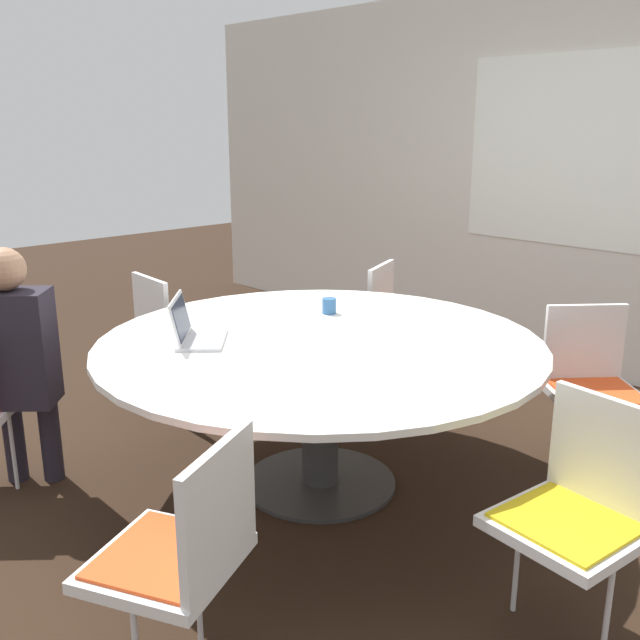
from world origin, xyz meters
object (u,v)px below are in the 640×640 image
Objects in this scene: person_0 at (15,352)px; coffee_cup at (329,306)px; chair_3 at (592,377)px; chair_2 at (580,502)px; laptop at (193,330)px; chair_5 at (171,329)px; chair_1 at (184,545)px; chair_4 at (399,318)px.

coffee_cup is at bearing 17.54° from person_0.
chair_3 is 0.71× the size of person_0.
laptop is at bearing 17.94° from chair_2.
chair_5 is 1.13m from laptop.
chair_5 is at bearing -24.45° from chair_3.
chair_4 is at bearing 0.61° from chair_1.
person_0 is 3.01× the size of laptop.
chair_5 is 2.13× the size of laptop.
coffee_cup is at bearing 22.07° from chair_5.
person_0 is at bearing 0.10° from chair_3.
chair_4 is at bearing 105.40° from coffee_cup.
chair_3 and chair_5 have the same top height.
person_0 reaches higher than coffee_cup.
coffee_cup is (1.06, 0.33, 0.29)m from chair_5.
laptop is (-1.24, -1.53, 0.30)m from chair_3.
chair_2 is 0.71× the size of person_0.
person_0 is (0.40, -1.10, 0.20)m from chair_5.
chair_3 is (-0.54, 1.20, 0.00)m from chair_2.
chair_4 is 1.46m from chair_5.
chair_3 is 1.99m from laptop.
chair_5 is (-2.21, -1.05, 0.00)m from chair_3.
chair_5 is at bearing -162.71° from coffee_cup.
coffee_cup is at bearing -5.86° from chair_4.
person_0 reaches higher than chair_3.
laptop reaches higher than chair_1.
chair_5 is at bearing 15.56° from laptop.
chair_1 is 0.71× the size of person_0.
chair_2 is 1.00× the size of chair_4.
chair_3 is 1.00× the size of chair_5.
chair_1 is at bearing -173.90° from laptop.
laptop is (-1.06, 0.77, 0.30)m from chair_1.
chair_2 is 2.54m from person_0.
person_0 is (-1.81, -2.15, 0.20)m from chair_3.
chair_4 and chair_5 have the same top height.
person_0 reaches higher than chair_2.
person_0 is at bearing 88.98° from laptop.
person_0 is at bearing -31.38° from chair_4.
chair_1 is at bearing 35.77° from chair_3.
chair_2 is 2.37m from chair_4.
chair_5 is (-2.75, 0.15, 0.00)m from chair_2.
chair_5 is (-2.03, 1.26, 0.00)m from chair_1.
laptop is (0.98, -0.49, 0.30)m from chair_5.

